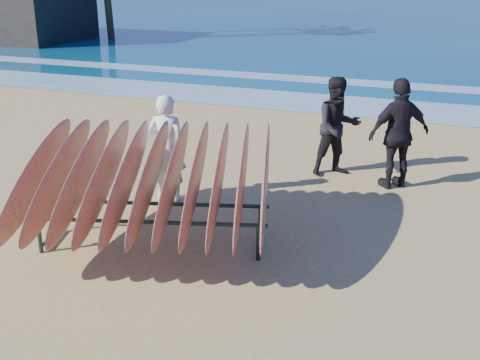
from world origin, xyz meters
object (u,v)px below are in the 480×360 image
Objects in this scene: person_white at (167,148)px; person_dark_a at (338,127)px; person_dark_b at (399,134)px; surfboard_rack at (150,178)px.

person_white is 0.97× the size of person_dark_a.
person_dark_a is 1.16m from person_dark_b.
person_white is 0.92× the size of person_dark_b.
surfboard_rack is 2.15× the size of person_dark_a.
person_dark_b is (3.44, 1.95, 0.08)m from person_white.
person_dark_b reaches higher than surfboard_rack.
person_dark_a is 0.95× the size of person_dark_b.
person_white is (-0.62, 1.67, -0.11)m from surfboard_rack.
person_dark_b reaches higher than person_white.
person_white is at bearing -8.34° from person_dark_b.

